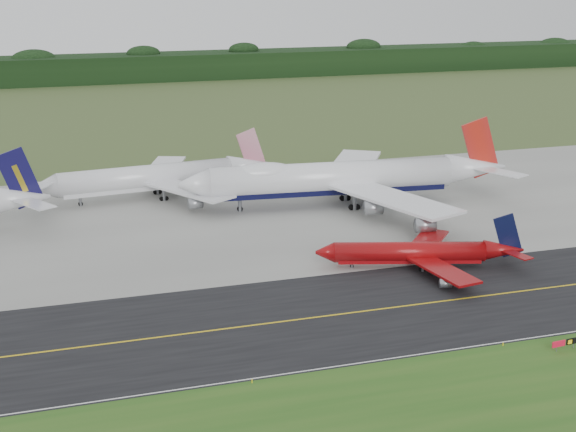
# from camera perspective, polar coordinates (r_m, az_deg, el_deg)

# --- Properties ---
(ground) EXTENTS (600.00, 600.00, 0.00)m
(ground) POSITION_cam_1_polar(r_m,az_deg,el_deg) (129.68, 7.88, -5.65)
(ground) COLOR #354621
(ground) RESTS_ON ground
(grass_verge) EXTENTS (400.00, 30.00, 0.01)m
(grass_verge) POSITION_cam_1_polar(r_m,az_deg,el_deg) (102.31, 16.20, -12.77)
(grass_verge) COLOR #215117
(grass_verge) RESTS_ON ground
(taxiway) EXTENTS (400.00, 32.00, 0.02)m
(taxiway) POSITION_cam_1_polar(r_m,az_deg,el_deg) (126.36, 8.64, -6.31)
(taxiway) COLOR black
(taxiway) RESTS_ON ground
(apron) EXTENTS (400.00, 78.00, 0.01)m
(apron) POSITION_cam_1_polar(r_m,az_deg,el_deg) (174.51, 0.96, 0.53)
(apron) COLOR gray
(apron) RESTS_ON ground
(taxiway_centreline) EXTENTS (400.00, 0.40, 0.00)m
(taxiway_centreline) POSITION_cam_1_polar(r_m,az_deg,el_deg) (126.35, 8.64, -6.30)
(taxiway_centreline) COLOR gold
(taxiway_centreline) RESTS_ON taxiway
(taxiway_edge_line) EXTENTS (400.00, 0.25, 0.00)m
(taxiway_edge_line) POSITION_cam_1_polar(r_m,az_deg,el_deg) (113.91, 11.99, -9.21)
(taxiway_edge_line) COLOR silver
(taxiway_edge_line) RESTS_ON taxiway
(horizon_treeline) EXTENTS (700.00, 25.00, 12.00)m
(horizon_treeline) POSITION_cam_1_polar(r_m,az_deg,el_deg) (387.94, -9.29, 10.34)
(horizon_treeline) COLOR black
(horizon_treeline) RESTS_ON ground
(jet_ba_747) EXTENTS (74.27, 61.26, 18.66)m
(jet_ba_747) POSITION_cam_1_polar(r_m,az_deg,el_deg) (175.51, 3.95, 2.74)
(jet_ba_747) COLOR white
(jet_ba_747) RESTS_ON ground
(jet_red_737) EXTENTS (35.89, 28.62, 9.84)m
(jet_red_737) POSITION_cam_1_polar(r_m,az_deg,el_deg) (141.33, 9.42, -2.59)
(jet_red_737) COLOR maroon
(jet_red_737) RESTS_ON ground
(jet_star_tail) EXTENTS (54.67, 45.51, 14.41)m
(jet_star_tail) POSITION_cam_1_polar(r_m,az_deg,el_deg) (184.23, -9.17, 2.75)
(jet_star_tail) COLOR silver
(jet_star_tail) RESTS_ON ground
(taxiway_sign) EXTENTS (4.59, 0.59, 1.53)m
(taxiway_sign) POSITION_cam_1_polar(r_m,az_deg,el_deg) (117.14, 19.16, -8.49)
(taxiway_sign) COLOR slate
(taxiway_sign) RESTS_ON ground
(edge_marker_left) EXTENTS (0.16, 0.16, 0.50)m
(edge_marker_left) POSITION_cam_1_polar(r_m,az_deg,el_deg) (103.08, -2.58, -11.65)
(edge_marker_left) COLOR yellow
(edge_marker_left) RESTS_ON ground
(edge_marker_center) EXTENTS (0.16, 0.16, 0.50)m
(edge_marker_center) POSITION_cam_1_polar(r_m,az_deg,el_deg) (116.08, 15.04, -8.80)
(edge_marker_center) COLOR yellow
(edge_marker_center) RESTS_ON ground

